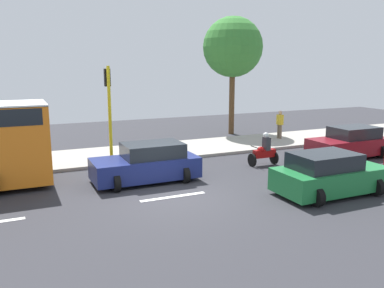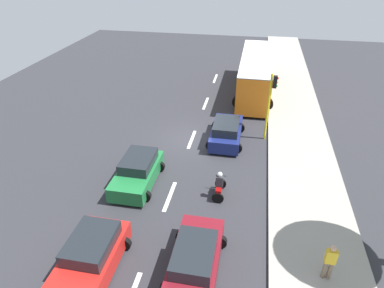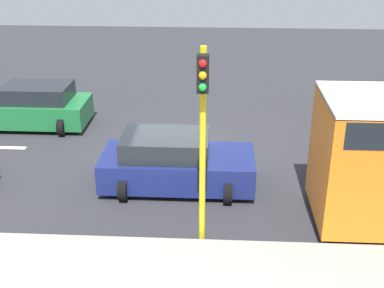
# 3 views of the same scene
# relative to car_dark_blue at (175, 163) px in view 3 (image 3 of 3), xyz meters

# --- Properties ---
(ground_plane) EXTENTS (40.00, 60.00, 0.10)m
(ground_plane) POSITION_rel_car_dark_blue_xyz_m (-2.25, -0.22, -0.76)
(ground_plane) COLOR #2D2D33
(lane_stripe_mid) EXTENTS (0.20, 2.40, 0.01)m
(lane_stripe_mid) POSITION_rel_car_dark_blue_xyz_m (-2.25, -0.22, -0.71)
(lane_stripe_mid) COLOR white
(lane_stripe_mid) RESTS_ON ground
(lane_stripe_south) EXTENTS (0.20, 2.40, 0.01)m
(lane_stripe_south) POSITION_rel_car_dark_blue_xyz_m (-2.25, 5.78, -0.71)
(lane_stripe_south) COLOR white
(lane_stripe_south) RESTS_ON ground
(car_dark_blue) EXTENTS (2.29, 4.12, 1.52)m
(car_dark_blue) POSITION_rel_car_dark_blue_xyz_m (0.00, 0.00, 0.00)
(car_dark_blue) COLOR navy
(car_dark_blue) RESTS_ON ground
(car_green) EXTENTS (2.30, 4.03, 1.52)m
(car_green) POSITION_rel_car_dark_blue_xyz_m (-4.21, -5.39, -0.00)
(car_green) COLOR #1E7238
(car_green) RESTS_ON ground
(traffic_light_corner) EXTENTS (0.49, 0.24, 4.50)m
(traffic_light_corner) POSITION_rel_car_dark_blue_xyz_m (2.60, 0.83, 2.22)
(traffic_light_corner) COLOR yellow
(traffic_light_corner) RESTS_ON ground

